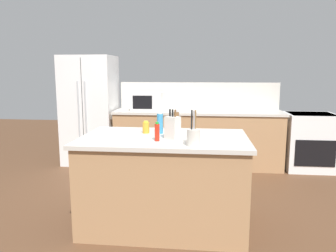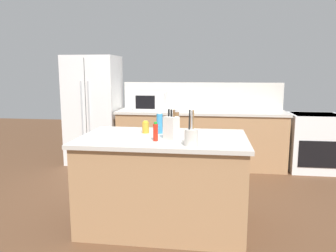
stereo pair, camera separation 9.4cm
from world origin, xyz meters
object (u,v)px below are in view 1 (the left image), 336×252
at_px(knife_block, 173,127).
at_px(honey_jar, 146,127).
at_px(refrigerator, 90,110).
at_px(range_oven, 309,141).
at_px(microwave, 147,101).
at_px(hot_sauce_bottle, 157,132).
at_px(pepper_grinder, 176,121).
at_px(utensil_crock, 194,137).
at_px(dish_soap_bottle, 160,123).

height_order(knife_block, honey_jar, knife_block).
bearing_deg(refrigerator, range_oven, -0.80).
relative_size(range_oven, honey_jar, 7.04).
distance_m(range_oven, microwave, 2.74).
distance_m(refrigerator, knife_block, 2.88).
distance_m(honey_jar, hot_sauce_bottle, 0.42).
relative_size(pepper_grinder, hot_sauce_bottle, 1.29).
distance_m(refrigerator, hot_sauce_bottle, 2.90).
relative_size(microwave, hot_sauce_bottle, 2.83).
bearing_deg(utensil_crock, dish_soap_bottle, 124.03).
height_order(range_oven, pepper_grinder, pepper_grinder).
xyz_separation_m(range_oven, knife_block, (-2.02, -2.30, 0.59)).
xyz_separation_m(refrigerator, honey_jar, (1.35, -2.08, 0.08)).
bearing_deg(microwave, hot_sauce_bottle, -78.07).
height_order(refrigerator, honey_jar, refrigerator).
height_order(microwave, pepper_grinder, microwave).
xyz_separation_m(dish_soap_bottle, honey_jar, (-0.15, 0.00, -0.05)).
distance_m(refrigerator, utensil_crock, 3.23).
bearing_deg(range_oven, hot_sauce_bottle, -131.81).
bearing_deg(microwave, range_oven, -0.00).
xyz_separation_m(pepper_grinder, honey_jar, (-0.31, -0.18, -0.05)).
distance_m(utensil_crock, hot_sauce_bottle, 0.39).
height_order(refrigerator, microwave, refrigerator).
bearing_deg(knife_block, honey_jar, 172.12).
relative_size(refrigerator, microwave, 3.61).
distance_m(microwave, honey_jar, 2.06).
height_order(utensil_crock, dish_soap_bottle, utensil_crock).
height_order(refrigerator, hot_sauce_bottle, refrigerator).
distance_m(pepper_grinder, honey_jar, 0.36).
relative_size(refrigerator, pepper_grinder, 7.92).
bearing_deg(range_oven, dish_soap_bottle, -137.01).
xyz_separation_m(refrigerator, utensil_crock, (1.87, -2.63, 0.10)).
distance_m(dish_soap_bottle, honey_jar, 0.16).
relative_size(utensil_crock, pepper_grinder, 1.37).
relative_size(dish_soap_bottle, hot_sauce_bottle, 1.29).
height_order(utensil_crock, pepper_grinder, utensil_crock).
bearing_deg(honey_jar, pepper_grinder, 29.61).
relative_size(refrigerator, range_oven, 2.01).
bearing_deg(utensil_crock, pepper_grinder, 106.21).
height_order(utensil_crock, honey_jar, utensil_crock).
relative_size(microwave, honey_jar, 3.92).
distance_m(range_oven, pepper_grinder, 2.80).
bearing_deg(utensil_crock, knife_block, 127.28).
xyz_separation_m(utensil_crock, honey_jar, (-0.52, 0.55, -0.02)).
distance_m(refrigerator, microwave, 1.03).
distance_m(knife_block, dish_soap_bottle, 0.31).
distance_m(knife_block, utensil_crock, 0.35).
bearing_deg(range_oven, knife_block, -131.26).
xyz_separation_m(dish_soap_bottle, hot_sauce_bottle, (0.02, -0.38, -0.03)).
bearing_deg(honey_jar, refrigerator, 122.97).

